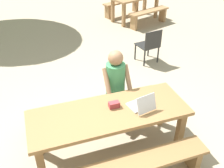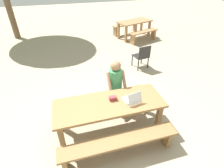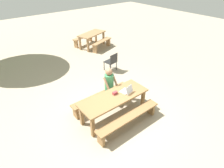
{
  "view_description": "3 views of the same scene",
  "coord_description": "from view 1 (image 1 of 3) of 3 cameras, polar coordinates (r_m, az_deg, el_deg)",
  "views": [
    {
      "loc": [
        -0.82,
        -2.46,
        2.83
      ],
      "look_at": [
        0.13,
        0.25,
        0.97
      ],
      "focal_mm": 40.86,
      "sensor_mm": 36.0,
      "label": 1
    },
    {
      "loc": [
        -0.66,
        -2.45,
        2.89
      ],
      "look_at": [
        0.13,
        0.25,
        0.97
      ],
      "focal_mm": 28.06,
      "sensor_mm": 36.0,
      "label": 2
    },
    {
      "loc": [
        -2.69,
        -3.26,
        3.9
      ],
      "look_at": [
        0.13,
        0.25,
        0.97
      ],
      "focal_mm": 29.39,
      "sensor_mm": 36.0,
      "label": 3
    }
  ],
  "objects": [
    {
      "name": "bench_mid_north",
      "position": [
        9.21,
        2.27,
        17.25
      ],
      "size": [
        1.47,
        0.73,
        0.48
      ],
      "rotation": [
        0.0,
        0.0,
        0.32
      ],
      "color": "#9E754C",
      "rests_on": "ground"
    },
    {
      "name": "ground_plane",
      "position": [
        3.83,
        -0.56,
        -14.6
      ],
      "size": [
        30.0,
        30.0,
        0.0
      ],
      "primitive_type": "plane",
      "color": "tan"
    },
    {
      "name": "laptop",
      "position": [
        3.38,
        6.72,
        -4.59
      ],
      "size": [
        0.34,
        0.35,
        0.24
      ],
      "rotation": [
        0.0,
        0.0,
        3.34
      ],
      "color": "silver",
      "rests_on": "picnic_table_front"
    },
    {
      "name": "picnic_table_front",
      "position": [
        3.4,
        -0.61,
        -7.53
      ],
      "size": [
        2.1,
        0.76,
        0.72
      ],
      "color": "olive",
      "rests_on": "ground"
    },
    {
      "name": "picnic_table_mid",
      "position": [
        8.65,
        5.24,
        18.15
      ],
      "size": [
        1.76,
        1.22,
        0.77
      ],
      "rotation": [
        0.0,
        0.0,
        0.32
      ],
      "color": "#9E754C",
      "rests_on": "ground"
    },
    {
      "name": "small_pouch",
      "position": [
        3.39,
        0.47,
        -4.65
      ],
      "size": [
        0.14,
        0.08,
        0.08
      ],
      "color": "#993338",
      "rests_on": "picnic_table_front"
    },
    {
      "name": "bench_far",
      "position": [
        4.07,
        -3.52,
        -5.08
      ],
      "size": [
        2.1,
        0.3,
        0.42
      ],
      "color": "olive",
      "rests_on": "ground"
    },
    {
      "name": "plastic_chair",
      "position": [
        5.9,
        8.33,
        8.61
      ],
      "size": [
        0.51,
        0.51,
        0.81
      ],
      "rotation": [
        0.0,
        0.0,
        3.3
      ],
      "color": "#262626",
      "rests_on": "ground"
    },
    {
      "name": "bench_mid_south",
      "position": [
        8.28,
        8.29,
        15.13
      ],
      "size": [
        1.47,
        0.73,
        0.48
      ],
      "rotation": [
        0.0,
        0.0,
        0.32
      ],
      "color": "#9E754C",
      "rests_on": "ground"
    },
    {
      "name": "person_seated",
      "position": [
        3.89,
        0.96,
        0.23
      ],
      "size": [
        0.4,
        0.4,
        1.25
      ],
      "color": "#333847",
      "rests_on": "ground"
    }
  ]
}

